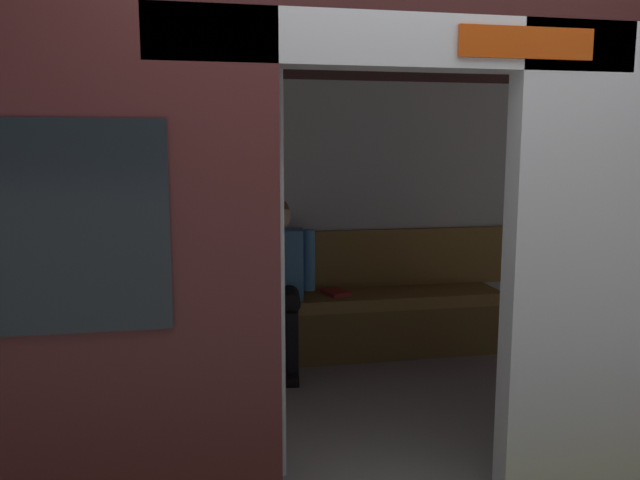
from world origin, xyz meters
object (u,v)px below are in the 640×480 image
Objects in this scene: handbag at (212,288)px; grab_pole_door at (281,267)px; book at (336,292)px; train_car at (327,170)px; bench_seat at (311,312)px; person_seated at (277,271)px.

handbag is 1.75m from grab_pole_door.
handbag reaches higher than book.
handbag is at bearing -56.39° from train_car.
bench_seat is at bearing 174.27° from handbag.
person_seated is at bearing -96.21° from grab_pole_door.
handbag is at bearing -5.73° from bench_seat.
bench_seat is 11.23× the size of handbag.
handbag is (0.71, -0.07, 0.20)m from bench_seat.
book is at bearing -163.22° from bench_seat.
person_seated is at bearing -77.37° from train_car.
grab_pole_door is at bearing 83.79° from person_seated.
bench_seat is 0.24m from book.
train_car is at bearing -117.13° from grab_pole_door.
bench_seat is 2.43× the size of person_seated.
grab_pole_door is at bearing 62.87° from train_car.
train_car is 29.09× the size of book.
book is at bearing -166.15° from person_seated.
grab_pole_door is (0.36, 0.70, -0.41)m from train_car.
train_car is 2.19× the size of bench_seat.
train_car reaches higher than grab_pole_door.
bench_seat is at bearing -168.54° from person_seated.
grab_pole_door is (0.62, 1.66, 0.53)m from book.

